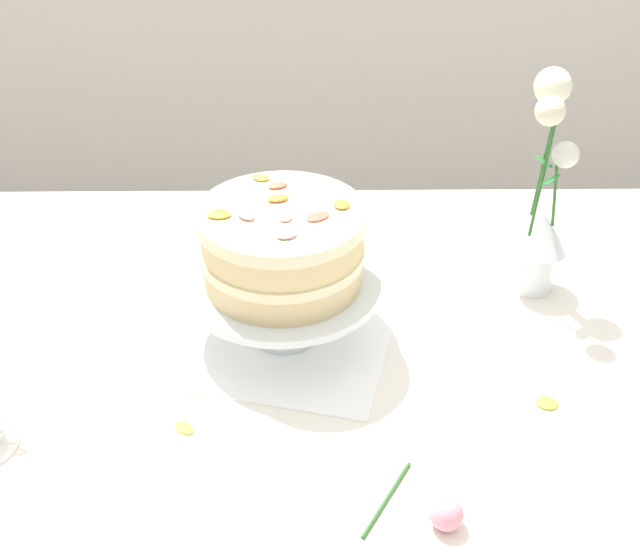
{
  "coord_description": "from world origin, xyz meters",
  "views": [
    {
      "loc": [
        -0.05,
        -0.95,
        1.53
      ],
      "look_at": [
        -0.04,
        0.01,
        0.86
      ],
      "focal_mm": 46.39,
      "sensor_mm": 36.0,
      "label": 1
    }
  ],
  "objects_px": {
    "cake_stand": "(284,290)",
    "dining_table": "(343,406)",
    "flower_vase": "(542,211)",
    "fallen_rose": "(444,513)",
    "layer_cake": "(282,246)"
  },
  "relations": [
    {
      "from": "cake_stand",
      "to": "dining_table",
      "type": "bearing_deg",
      "value": -36.05
    },
    {
      "from": "cake_stand",
      "to": "layer_cake",
      "type": "xyz_separation_m",
      "value": [
        -0.0,
        -0.0,
        0.08
      ]
    },
    {
      "from": "fallen_rose",
      "to": "flower_vase",
      "type": "bearing_deg",
      "value": 66.68
    },
    {
      "from": "cake_stand",
      "to": "layer_cake",
      "type": "height_order",
      "value": "layer_cake"
    },
    {
      "from": "flower_vase",
      "to": "dining_table",
      "type": "bearing_deg",
      "value": -149.3
    },
    {
      "from": "dining_table",
      "to": "flower_vase",
      "type": "bearing_deg",
      "value": 30.7
    },
    {
      "from": "dining_table",
      "to": "fallen_rose",
      "type": "height_order",
      "value": "fallen_rose"
    },
    {
      "from": "cake_stand",
      "to": "layer_cake",
      "type": "bearing_deg",
      "value": -178.59
    },
    {
      "from": "dining_table",
      "to": "layer_cake",
      "type": "distance_m",
      "value": 0.27
    },
    {
      "from": "cake_stand",
      "to": "fallen_rose",
      "type": "height_order",
      "value": "cake_stand"
    },
    {
      "from": "flower_vase",
      "to": "fallen_rose",
      "type": "height_order",
      "value": "flower_vase"
    },
    {
      "from": "cake_stand",
      "to": "fallen_rose",
      "type": "xyz_separation_m",
      "value": [
        0.19,
        -0.36,
        -0.06
      ]
    },
    {
      "from": "flower_vase",
      "to": "fallen_rose",
      "type": "bearing_deg",
      "value": -113.32
    },
    {
      "from": "cake_stand",
      "to": "flower_vase",
      "type": "relative_size",
      "value": 0.79
    },
    {
      "from": "layer_cake",
      "to": "fallen_rose",
      "type": "xyz_separation_m",
      "value": [
        0.19,
        -0.36,
        -0.14
      ]
    }
  ]
}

